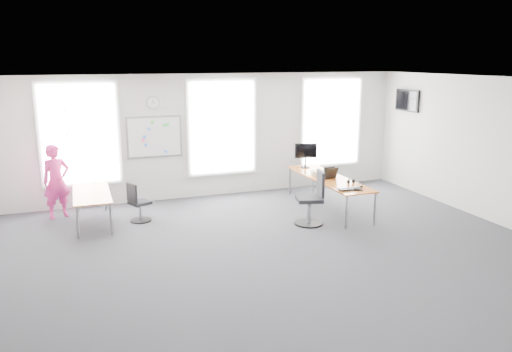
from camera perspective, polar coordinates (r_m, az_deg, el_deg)
name	(u,v)px	position (r m, az deg, el deg)	size (l,w,h in m)	color
floor	(269,251)	(8.97, 1.53, -8.62)	(10.00, 10.00, 0.00)	#29282D
ceiling	(270,80)	(8.33, 1.66, 10.90)	(10.00, 10.00, 0.00)	white
wall_back	(210,136)	(12.27, -5.29, 4.59)	(10.00, 10.00, 0.00)	silver
wall_front	(420,253)	(5.17, 18.21, -8.35)	(10.00, 10.00, 0.00)	silver
wall_right	(497,151)	(11.33, 25.87, 2.57)	(10.00, 10.00, 0.00)	silver
window_left	(80,134)	(11.83, -19.51, 4.53)	(1.60, 0.06, 2.20)	white
window_mid	(222,127)	(12.29, -3.91, 5.57)	(1.60, 0.06, 2.20)	white
window_right	(331,122)	(13.43, 8.55, 6.11)	(1.60, 0.06, 2.20)	white
desk_right	(328,180)	(11.44, 8.27, -0.40)	(0.78, 2.92, 0.71)	#BC7C28
desk_left	(92,195)	(10.79, -18.27, -2.11)	(0.73, 1.81, 0.66)	#BC7C28
chair_right	(312,201)	(10.32, 6.45, -2.87)	(0.61, 0.61, 1.12)	black
chair_left	(138,205)	(10.72, -13.36, -3.20)	(0.50, 0.50, 0.84)	black
person	(56,181)	(11.45, -21.85, -0.57)	(0.58, 0.38, 1.59)	#DD2C81
whiteboard	(154,137)	(11.97, -11.53, 4.40)	(1.20, 0.03, 0.90)	white
wall_clock	(153,103)	(11.88, -11.71, 8.21)	(0.30, 0.30, 0.04)	gray
tv	(407,100)	(13.44, 16.91, 8.27)	(0.06, 0.90, 0.55)	black
keyboard	(350,189)	(10.42, 10.66, -1.52)	(0.49, 0.17, 0.02)	black
mouse	(361,186)	(10.71, 11.93, -1.13)	(0.07, 0.11, 0.04)	black
lens_cap	(352,185)	(10.80, 10.96, -1.06)	(0.06, 0.06, 0.01)	black
headphones	(351,181)	(10.98, 10.78, -0.60)	(0.16, 0.09, 0.09)	black
laptop_sleeve	(331,173)	(11.30, 8.54, 0.33)	(0.33, 0.24, 0.26)	black
paper_stack	(318,173)	(11.60, 7.13, 0.32)	(0.30, 0.23, 0.10)	#F0E7BE
monitor	(306,153)	(12.34, 5.71, 2.63)	(0.54, 0.22, 0.61)	black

